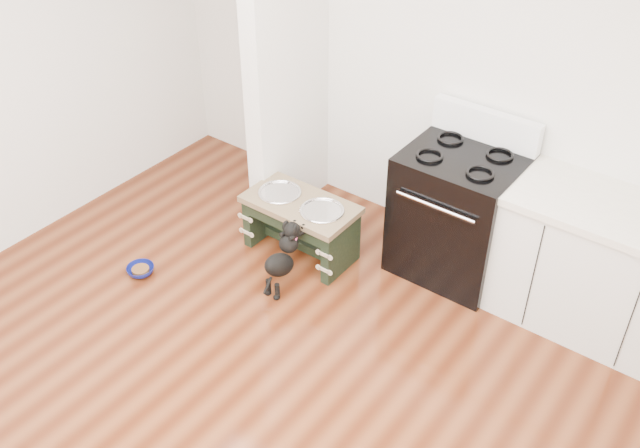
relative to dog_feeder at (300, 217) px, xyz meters
The scene contains 7 objects.
room_shell 2.21m from the dog_feeder, 66.48° to the right, with size 5.00×5.00×5.00m.
partition_wall 1.22m from the dog_feeder, 134.97° to the left, with size 0.15×0.80×2.70m, color silver.
oven_range 1.11m from the dog_feeder, 28.45° to the left, with size 0.76×0.69×1.14m.
cabinet_run 2.02m from the dog_feeder, 15.54° to the left, with size 1.24×0.64×0.91m.
dog_feeder is the anchor object (origin of this frame).
puppy 0.40m from the dog_feeder, 68.85° to the right, with size 0.14×0.42×0.50m.
floor_bowl 1.20m from the dog_feeder, 130.80° to the right, with size 0.25×0.25×0.06m.
Camera 1 is at (1.88, -1.59, 3.31)m, focal length 40.00 mm.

